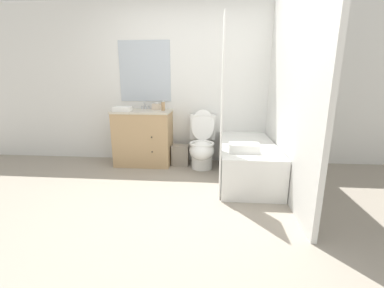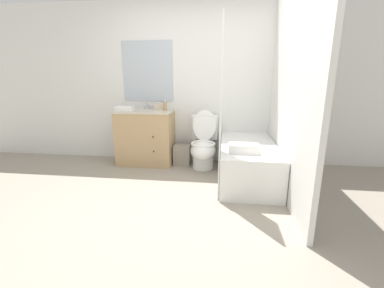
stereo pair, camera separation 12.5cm
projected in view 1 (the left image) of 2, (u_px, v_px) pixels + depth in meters
name	position (u px, v px, depth m)	size (l,w,h in m)	color
ground_plane	(178.00, 208.00, 2.73)	(14.00, 14.00, 0.00)	gray
wall_back	(192.00, 84.00, 4.07)	(8.00, 0.06, 2.50)	silver
wall_right	(285.00, 86.00, 3.13)	(0.05, 2.68, 2.50)	silver
vanity_cabinet	(144.00, 137.00, 4.07)	(0.88, 0.54, 0.86)	tan
sink_faucet	(145.00, 107.00, 4.12)	(0.14, 0.12, 0.12)	silver
toilet	(202.00, 145.00, 3.92)	(0.40, 0.69, 0.87)	white
bathtub	(247.00, 161.00, 3.51)	(0.72, 1.49, 0.49)	white
shower_curtain	(222.00, 110.00, 2.85)	(0.02, 0.35, 1.99)	white
wastebasket	(180.00, 155.00, 4.10)	(0.26, 0.22, 0.31)	gray
tissue_box	(157.00, 106.00, 4.07)	(0.13, 0.13, 0.12)	beige
soap_dispenser	(163.00, 106.00, 3.92)	(0.06, 0.06, 0.16)	tan
hand_towel_folded	(122.00, 109.00, 3.86)	(0.25, 0.18, 0.07)	white
bath_towel_folded	(244.00, 148.00, 3.04)	(0.35, 0.20, 0.11)	white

